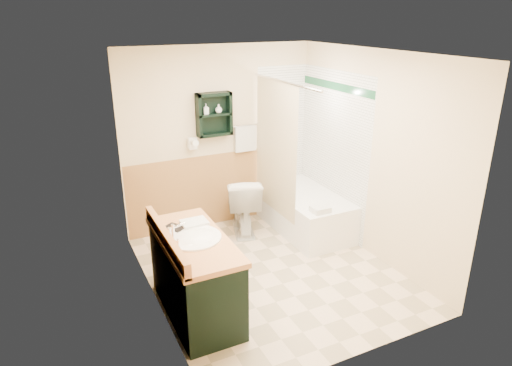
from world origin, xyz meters
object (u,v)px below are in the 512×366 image
object	(u,v)px
bathtub	(304,210)
soap_bottle_b	(219,110)
vanity_book	(169,222)
wall_shelf	(214,114)
vanity	(195,276)
toilet	(242,204)
hair_dryer	(192,144)
soap_bottle_a	(206,112)

from	to	relation	value
bathtub	soap_bottle_b	xyz separation A→B (m)	(-0.96, 0.58, 1.35)
vanity_book	wall_shelf	bearing A→B (deg)	22.11
vanity	toilet	size ratio (longest dim) A/B	1.64
vanity	wall_shelf	bearing A→B (deg)	62.56
wall_shelf	hair_dryer	xyz separation A→B (m)	(-0.30, 0.02, -0.35)
bathtub	toilet	xyz separation A→B (m)	(-0.78, 0.28, 0.12)
wall_shelf	soap_bottle_b	distance (m)	0.08
wall_shelf	toilet	distance (m)	1.23
wall_shelf	vanity_book	xyz separation A→B (m)	(-1.06, -1.50, -0.64)
vanity	vanity_book	world-z (taller)	vanity_book
bathtub	vanity_book	bearing A→B (deg)	-156.11
bathtub	toilet	size ratio (longest dim) A/B	1.93
hair_dryer	bathtub	world-z (taller)	hair_dryer
soap_bottle_a	soap_bottle_b	size ratio (longest dim) A/B	1.19
toilet	soap_bottle_b	world-z (taller)	soap_bottle_b
wall_shelf	soap_bottle_a	size ratio (longest dim) A/B	4.20
wall_shelf	bathtub	distance (m)	1.75
toilet	vanity_book	bearing A→B (deg)	60.12
hair_dryer	soap_bottle_a	distance (m)	0.44
wall_shelf	hair_dryer	distance (m)	0.46
bathtub	vanity_book	world-z (taller)	vanity_book
wall_shelf	soap_bottle_a	world-z (taller)	wall_shelf
toilet	soap_bottle_b	size ratio (longest dim) A/B	7.03
soap_bottle_b	vanity_book	bearing A→B (deg)	-126.77
wall_shelf	hair_dryer	world-z (taller)	wall_shelf
bathtub	soap_bottle_b	size ratio (longest dim) A/B	13.59
vanity_book	soap_bottle_a	bearing A→B (deg)	24.86
vanity_book	soap_bottle_a	world-z (taller)	soap_bottle_a
wall_shelf	soap_bottle_b	world-z (taller)	wall_shelf
hair_dryer	vanity	bearing A→B (deg)	-108.79
hair_dryer	vanity	distance (m)	2.01
toilet	vanity_book	distance (m)	1.85
toilet	soap_bottle_a	size ratio (longest dim) A/B	5.93
wall_shelf	vanity_book	bearing A→B (deg)	-125.16
hair_dryer	bathtub	distance (m)	1.74
soap_bottle_a	toilet	bearing A→B (deg)	-39.89
hair_dryer	toilet	distance (m)	1.04
hair_dryer	wall_shelf	bearing A→B (deg)	-4.76
hair_dryer	bathtub	size ratio (longest dim) A/B	0.16
toilet	soap_bottle_b	xyz separation A→B (m)	(-0.18, 0.29, 1.23)
wall_shelf	vanity_book	size ratio (longest dim) A/B	2.71
hair_dryer	soap_bottle_a	world-z (taller)	soap_bottle_a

